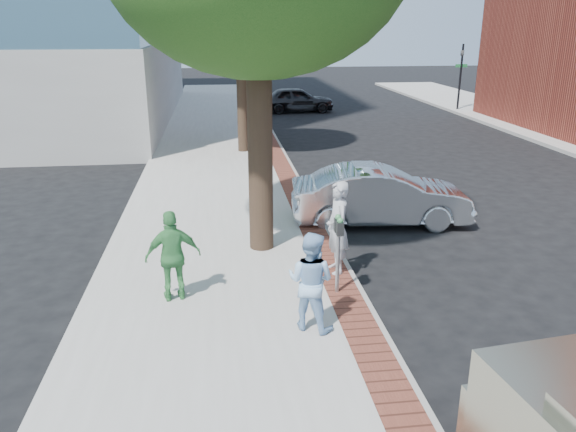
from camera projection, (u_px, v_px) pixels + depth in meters
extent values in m
plane|color=black|center=(301.00, 289.00, 10.71)|extent=(120.00, 120.00, 0.00)
cube|color=#9E9991|center=(219.00, 180.00, 18.02)|extent=(5.00, 60.00, 0.15)
cube|color=brown|center=(286.00, 175.00, 18.26)|extent=(0.60, 60.00, 0.01)
cube|color=gray|center=(297.00, 177.00, 18.32)|extent=(0.10, 60.00, 0.15)
cylinder|color=black|center=(259.00, 81.00, 30.87)|extent=(0.12, 0.12, 3.80)
imported|color=black|center=(259.00, 60.00, 30.51)|extent=(0.18, 0.15, 0.90)
cube|color=#1E7238|center=(259.00, 67.00, 30.64)|extent=(0.70, 0.03, 0.18)
cylinder|color=black|center=(460.00, 78.00, 32.24)|extent=(0.12, 0.12, 3.80)
imported|color=black|center=(462.00, 58.00, 31.88)|extent=(0.18, 0.15, 0.90)
cube|color=#1E7238|center=(461.00, 66.00, 32.01)|extent=(0.70, 0.03, 0.18)
cylinder|color=black|center=(260.00, 148.00, 11.66)|extent=(0.52, 0.52, 4.40)
cylinder|color=black|center=(242.00, 101.00, 21.25)|extent=(0.40, 0.40, 3.85)
ellipsoid|color=#154513|center=(240.00, 10.00, 20.21)|extent=(4.80, 4.80, 3.94)
cylinder|color=gray|center=(338.00, 263.00, 10.08)|extent=(0.07, 0.07, 1.15)
cube|color=#2D3030|center=(340.00, 229.00, 9.77)|extent=(0.12, 0.14, 0.24)
cube|color=#2D3030|center=(338.00, 225.00, 9.94)|extent=(0.12, 0.14, 0.24)
sphere|color=#3F8C4C|center=(340.00, 221.00, 9.72)|extent=(0.11, 0.11, 0.11)
sphere|color=#3F8C4C|center=(338.00, 217.00, 9.89)|extent=(0.11, 0.11, 0.11)
imported|color=#A7A7AC|center=(337.00, 228.00, 10.85)|extent=(0.51, 0.71, 1.84)
imported|color=#9BC6EF|center=(311.00, 281.00, 8.83)|extent=(1.00, 0.94, 1.62)
imported|color=#42924C|center=(173.00, 256.00, 9.76)|extent=(1.02, 0.56, 1.65)
imported|color=silver|center=(380.00, 196.00, 14.04)|extent=(4.54, 1.92, 1.46)
imported|color=black|center=(297.00, 99.00, 32.41)|extent=(4.28, 1.81, 1.44)
cube|color=gray|center=(555.00, 427.00, 6.00)|extent=(1.89, 1.09, 0.78)
cube|color=black|center=(533.00, 378.00, 6.30)|extent=(1.55, 0.21, 0.39)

